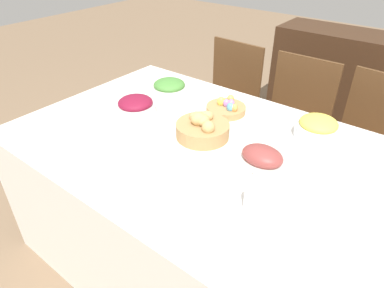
% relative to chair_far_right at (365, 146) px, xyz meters
% --- Properties ---
extents(ground_plane, '(12.00, 12.00, 0.00)m').
position_rel_chair_far_right_xyz_m(ground_plane, '(-0.50, -0.92, -0.49)').
color(ground_plane, '#7F664C').
extents(dining_table, '(1.82, 1.15, 0.77)m').
position_rel_chair_far_right_xyz_m(dining_table, '(-0.50, -0.92, -0.11)').
color(dining_table, white).
rests_on(dining_table, ground).
extents(chair_far_right, '(0.47, 0.47, 0.90)m').
position_rel_chair_far_right_xyz_m(chair_far_right, '(0.00, 0.00, 0.00)').
color(chair_far_right, brown).
rests_on(chair_far_right, ground).
extents(chair_far_center, '(0.42, 0.42, 0.90)m').
position_rel_chair_far_right_xyz_m(chair_far_center, '(-0.47, 0.00, 0.00)').
color(chair_far_center, brown).
rests_on(chair_far_center, ground).
extents(chair_far_left, '(0.44, 0.44, 0.90)m').
position_rel_chair_far_right_xyz_m(chair_far_left, '(-1.00, 0.00, 0.00)').
color(chair_far_left, brown).
rests_on(chair_far_left, ground).
extents(sideboard, '(1.36, 0.44, 0.86)m').
position_rel_chair_far_right_xyz_m(sideboard, '(-0.37, 1.05, -0.06)').
color(sideboard, '#3D2616').
rests_on(sideboard, ground).
extents(bread_basket, '(0.25, 0.25, 0.12)m').
position_rel_chair_far_right_xyz_m(bread_basket, '(-0.56, -0.87, 0.33)').
color(bread_basket, '#AD8451').
rests_on(bread_basket, dining_table).
extents(egg_basket, '(0.21, 0.21, 0.08)m').
position_rel_chair_far_right_xyz_m(egg_basket, '(-0.61, -0.60, 0.31)').
color(egg_basket, '#AD8451').
rests_on(egg_basket, dining_table).
extents(ham_platter, '(0.27, 0.19, 0.08)m').
position_rel_chair_far_right_xyz_m(ham_platter, '(-0.25, -0.89, 0.31)').
color(ham_platter, silver).
rests_on(ham_platter, dining_table).
extents(green_salad_bowl, '(0.21, 0.21, 0.10)m').
position_rel_chair_far_right_xyz_m(green_salad_bowl, '(-0.97, -0.64, 0.33)').
color(green_salad_bowl, silver).
rests_on(green_salad_bowl, dining_table).
extents(beet_salad_bowl, '(0.21, 0.21, 0.10)m').
position_rel_chair_far_right_xyz_m(beet_salad_bowl, '(-0.96, -0.91, 0.33)').
color(beet_salad_bowl, silver).
rests_on(beet_salad_bowl, dining_table).
extents(pineapple_bowl, '(0.20, 0.20, 0.11)m').
position_rel_chair_far_right_xyz_m(pineapple_bowl, '(-0.14, -0.56, 0.33)').
color(pineapple_bowl, silver).
rests_on(pineapple_bowl, dining_table).
extents(dinner_plate, '(0.24, 0.24, 0.01)m').
position_rel_chair_far_right_xyz_m(dinner_plate, '(-0.40, -1.31, 0.29)').
color(dinner_plate, silver).
rests_on(dinner_plate, dining_table).
extents(fork, '(0.01, 0.18, 0.00)m').
position_rel_chair_far_right_xyz_m(fork, '(-0.54, -1.31, 0.28)').
color(fork, silver).
rests_on(fork, dining_table).
extents(knife, '(0.01, 0.18, 0.00)m').
position_rel_chair_far_right_xyz_m(knife, '(-0.25, -1.31, 0.28)').
color(knife, silver).
rests_on(knife, dining_table).
extents(spoon, '(0.01, 0.18, 0.00)m').
position_rel_chair_far_right_xyz_m(spoon, '(-0.22, -1.31, 0.28)').
color(spoon, silver).
rests_on(spoon, dining_table).
extents(drinking_cup, '(0.07, 0.07, 0.10)m').
position_rel_chair_far_right_xyz_m(drinking_cup, '(-0.14, -1.15, 0.33)').
color(drinking_cup, silver).
rests_on(drinking_cup, dining_table).
extents(butter_dish, '(0.13, 0.08, 0.03)m').
position_rel_chair_far_right_xyz_m(butter_dish, '(-0.70, -1.14, 0.30)').
color(butter_dish, silver).
rests_on(butter_dish, dining_table).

